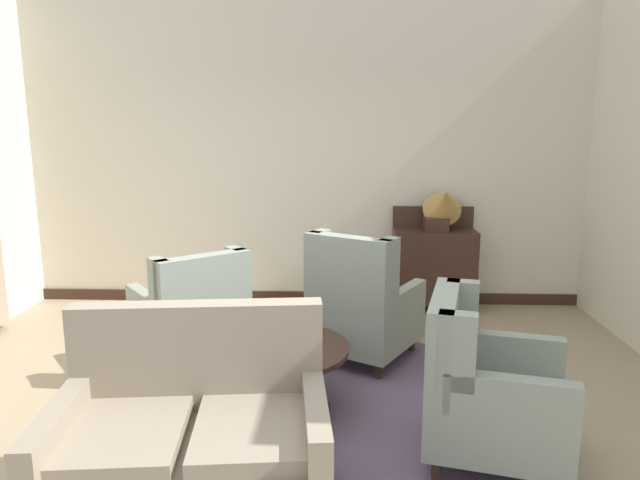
% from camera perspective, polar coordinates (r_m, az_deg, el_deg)
% --- Properties ---
extents(ground, '(8.50, 8.50, 0.00)m').
position_cam_1_polar(ground, '(3.91, -4.17, -18.50)').
color(ground, '#9E896B').
extents(wall_back, '(6.23, 0.08, 3.35)m').
position_cam_1_polar(wall_back, '(6.20, -1.50, 8.89)').
color(wall_back, beige).
rests_on(wall_back, ground).
extents(baseboard_back, '(6.07, 0.03, 0.12)m').
position_cam_1_polar(baseboard_back, '(6.42, -1.46, -5.70)').
color(baseboard_back, '#382319').
rests_on(baseboard_back, ground).
extents(area_rug, '(3.36, 3.36, 0.01)m').
position_cam_1_polar(area_rug, '(4.17, -3.70, -16.38)').
color(area_rug, '#5B4C60').
rests_on(area_rug, ground).
extents(coffee_table, '(0.97, 0.97, 0.47)m').
position_cam_1_polar(coffee_table, '(3.99, -4.19, -11.55)').
color(coffee_table, '#382319').
rests_on(coffee_table, ground).
extents(porcelain_vase, '(0.15, 0.15, 0.34)m').
position_cam_1_polar(porcelain_vase, '(3.87, -4.62, -8.71)').
color(porcelain_vase, '#384C93').
rests_on(porcelain_vase, coffee_table).
extents(settee, '(1.44, 0.99, 1.01)m').
position_cam_1_polar(settee, '(3.13, -12.64, -18.39)').
color(settee, gray).
rests_on(settee, ground).
extents(armchair_near_window, '(1.03, 1.07, 1.11)m').
position_cam_1_polar(armchair_near_window, '(4.75, 4.20, -6.82)').
color(armchair_near_window, gray).
rests_on(armchair_near_window, ground).
extents(armchair_far_left, '(1.09, 1.10, 0.99)m').
position_cam_1_polar(armchair_far_left, '(4.77, -12.68, -7.47)').
color(armchair_far_left, gray).
rests_on(armchair_far_left, ground).
extents(armchair_near_sideboard, '(0.94, 0.91, 0.99)m').
position_cam_1_polar(armchair_near_sideboard, '(3.55, 16.15, -14.23)').
color(armchair_near_sideboard, gray).
rests_on(armchair_near_sideboard, ground).
extents(sideboard, '(0.85, 0.38, 1.10)m').
position_cam_1_polar(sideboard, '(6.14, 11.30, -2.46)').
color(sideboard, '#382319').
rests_on(sideboard, ground).
extents(gramophone, '(0.44, 0.55, 0.59)m').
position_cam_1_polar(gramophone, '(5.93, 12.20, 3.56)').
color(gramophone, '#382319').
rests_on(gramophone, sideboard).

